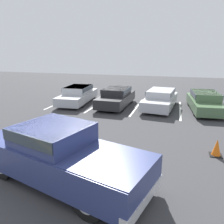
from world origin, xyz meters
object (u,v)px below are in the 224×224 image
Objects in this scene: parked_sedan_b at (116,97)px; parked_sedan_c at (160,98)px; parked_sedan_a at (78,94)px; pickup_truck at (62,154)px; parked_sedan_d at (205,101)px; traffic_cone at (217,148)px.

parked_sedan_b reaches higher than parked_sedan_c.
parked_sedan_c is (6.08, 0.12, 0.01)m from parked_sedan_a.
pickup_truck reaches higher than parked_sedan_d.
parked_sedan_b is 0.93× the size of parked_sedan_c.
pickup_truck reaches higher than traffic_cone.
parked_sedan_c reaches higher than parked_sedan_d.
pickup_truck is 9.47m from parked_sedan_b.
parked_sedan_a is 1.03× the size of parked_sedan_d.
parked_sedan_b is at bearing -77.43° from parked_sedan_c.
parked_sedan_d is (5.84, 0.40, -0.02)m from parked_sedan_b.
parked_sedan_d is at bearing 86.67° from parked_sedan_a.
parked_sedan_c reaches higher than parked_sedan_a.
parked_sedan_d is 7.34× the size of traffic_cone.
parked_sedan_b is (-0.91, 9.43, -0.17)m from pickup_truck.
parked_sedan_d is at bearing 78.64° from pickup_truck.
parked_sedan_b is 0.93× the size of parked_sedan_d.
parked_sedan_d is (8.89, 0.16, -0.00)m from parked_sedan_a.
parked_sedan_a is 3.06m from parked_sedan_b.
parked_sedan_a is 1.02× the size of parked_sedan_c.
parked_sedan_c is (2.12, 9.78, -0.18)m from pickup_truck.
pickup_truck is 1.30× the size of parked_sedan_b.
traffic_cone is at bearing 42.92° from parked_sedan_b.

